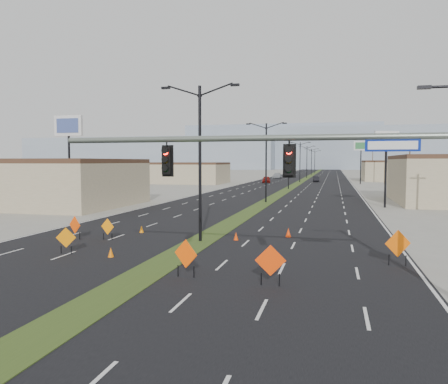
% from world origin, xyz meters
% --- Properties ---
extents(ground, '(600.00, 600.00, 0.00)m').
position_xyz_m(ground, '(0.00, 0.00, 0.00)').
color(ground, gray).
rests_on(ground, ground).
extents(road_surface, '(25.00, 400.00, 0.02)m').
position_xyz_m(road_surface, '(0.00, 100.00, 0.00)').
color(road_surface, black).
rests_on(road_surface, ground).
extents(median_strip, '(2.00, 400.00, 0.04)m').
position_xyz_m(median_strip, '(0.00, 100.00, 0.00)').
color(median_strip, '#344A1A').
rests_on(median_strip, ground).
extents(building_sw_far, '(30.00, 14.00, 4.50)m').
position_xyz_m(building_sw_far, '(-32.00, 85.00, 2.25)').
color(building_sw_far, tan).
rests_on(building_sw_far, ground).
extents(mesa_west, '(180.00, 50.00, 22.00)m').
position_xyz_m(mesa_west, '(-120.00, 280.00, 11.00)').
color(mesa_west, '#818DA0').
rests_on(mesa_west, ground).
extents(mesa_center, '(220.00, 50.00, 28.00)m').
position_xyz_m(mesa_center, '(40.00, 300.00, 14.00)').
color(mesa_center, '#818DA0').
rests_on(mesa_center, ground).
extents(mesa_backdrop, '(140.00, 50.00, 32.00)m').
position_xyz_m(mesa_backdrop, '(-30.00, 320.00, 16.00)').
color(mesa_backdrop, '#818DA0').
rests_on(mesa_backdrop, ground).
extents(signal_mast, '(16.30, 0.60, 8.00)m').
position_xyz_m(signal_mast, '(8.56, 2.00, 4.79)').
color(signal_mast, slate).
rests_on(signal_mast, ground).
extents(streetlight_0, '(5.15, 0.24, 10.02)m').
position_xyz_m(streetlight_0, '(0.00, 12.00, 5.42)').
color(streetlight_0, black).
rests_on(streetlight_0, ground).
extents(streetlight_1, '(5.15, 0.24, 10.02)m').
position_xyz_m(streetlight_1, '(0.00, 40.00, 5.42)').
color(streetlight_1, black).
rests_on(streetlight_1, ground).
extents(streetlight_2, '(5.15, 0.24, 10.02)m').
position_xyz_m(streetlight_2, '(0.00, 68.00, 5.42)').
color(streetlight_2, black).
rests_on(streetlight_2, ground).
extents(streetlight_3, '(5.15, 0.24, 10.02)m').
position_xyz_m(streetlight_3, '(0.00, 96.00, 5.42)').
color(streetlight_3, black).
rests_on(streetlight_3, ground).
extents(streetlight_4, '(5.15, 0.24, 10.02)m').
position_xyz_m(streetlight_4, '(0.00, 124.00, 5.42)').
color(streetlight_4, black).
rests_on(streetlight_4, ground).
extents(streetlight_5, '(5.15, 0.24, 10.02)m').
position_xyz_m(streetlight_5, '(0.00, 152.00, 5.42)').
color(streetlight_5, black).
rests_on(streetlight_5, ground).
extents(streetlight_6, '(5.15, 0.24, 10.02)m').
position_xyz_m(streetlight_6, '(0.00, 180.00, 5.42)').
color(streetlight_6, black).
rests_on(streetlight_6, ground).
extents(utility_pole_1, '(1.60, 0.20, 9.00)m').
position_xyz_m(utility_pole_1, '(20.00, 60.00, 4.67)').
color(utility_pole_1, '#4C3823').
rests_on(utility_pole_1, ground).
extents(utility_pole_2, '(1.60, 0.20, 9.00)m').
position_xyz_m(utility_pole_2, '(20.00, 95.00, 4.67)').
color(utility_pole_2, '#4C3823').
rests_on(utility_pole_2, ground).
extents(utility_pole_3, '(1.60, 0.20, 9.00)m').
position_xyz_m(utility_pole_3, '(20.00, 130.00, 4.67)').
color(utility_pole_3, '#4C3823').
rests_on(utility_pole_3, ground).
extents(car_left, '(2.53, 5.00, 1.63)m').
position_xyz_m(car_left, '(-7.61, 90.32, 0.82)').
color(car_left, maroon).
rests_on(car_left, ground).
extents(car_mid, '(1.83, 4.43, 1.43)m').
position_xyz_m(car_mid, '(3.86, 98.64, 0.71)').
color(car_mid, black).
rests_on(car_mid, ground).
extents(car_far, '(2.38, 5.71, 1.65)m').
position_xyz_m(car_far, '(-8.82, 120.04, 0.82)').
color(car_far, '#A3A7AD').
rests_on(car_far, ground).
extents(construction_sign_0, '(1.09, 0.36, 1.50)m').
position_xyz_m(construction_sign_0, '(-6.16, 6.47, 0.88)').
color(construction_sign_0, orange).
rests_on(construction_sign_0, ground).
extents(construction_sign_1, '(1.09, 0.51, 1.57)m').
position_xyz_m(construction_sign_1, '(-8.32, 10.65, 0.92)').
color(construction_sign_1, '#F34305').
rests_on(construction_sign_1, ground).
extents(construction_sign_2, '(1.05, 0.29, 1.42)m').
position_xyz_m(construction_sign_2, '(-6.15, 11.08, 0.83)').
color(construction_sign_2, orange).
rests_on(construction_sign_2, ground).
extents(construction_sign_3, '(1.22, 0.50, 1.72)m').
position_xyz_m(construction_sign_3, '(2.00, 3.42, 1.01)').
color(construction_sign_3, '#FF4C05').
rests_on(construction_sign_3, ground).
extents(construction_sign_4, '(1.30, 0.23, 1.74)m').
position_xyz_m(construction_sign_4, '(5.87, 3.00, 1.03)').
color(construction_sign_4, '#E83804').
rests_on(construction_sign_4, ground).
extents(construction_sign_5, '(1.28, 0.56, 1.82)m').
position_xyz_m(construction_sign_5, '(11.50, 8.02, 1.08)').
color(construction_sign_5, '#D85304').
rests_on(construction_sign_5, ground).
extents(cone_0, '(0.38, 0.38, 0.55)m').
position_xyz_m(cone_0, '(-3.30, 6.31, 0.27)').
color(cone_0, orange).
rests_on(cone_0, ground).
extents(cone_1, '(0.42, 0.42, 0.55)m').
position_xyz_m(cone_1, '(2.17, 12.96, 0.27)').
color(cone_1, red).
rests_on(cone_1, ground).
extents(cone_2, '(0.39, 0.39, 0.64)m').
position_xyz_m(cone_2, '(5.39, 15.01, 0.32)').
color(cone_2, '#F23605').
rests_on(cone_2, ground).
extents(cone_3, '(0.35, 0.35, 0.53)m').
position_xyz_m(cone_3, '(-5.18, 14.24, 0.27)').
color(cone_3, orange).
rests_on(cone_3, ground).
extents(pole_sign_west, '(3.32, 0.43, 10.18)m').
position_xyz_m(pole_sign_west, '(-19.64, 27.17, 8.35)').
color(pole_sign_west, black).
rests_on(pole_sign_west, ground).
extents(pole_sign_east_near, '(2.75, 1.30, 8.60)m').
position_xyz_m(pole_sign_east_near, '(14.00, 37.30, 6.96)').
color(pole_sign_east_near, black).
rests_on(pole_sign_east_near, ground).
extents(pole_sign_east_far, '(3.25, 0.75, 9.90)m').
position_xyz_m(pole_sign_east_far, '(14.25, 90.28, 8.10)').
color(pole_sign_east_far, black).
rests_on(pole_sign_east_far, ground).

